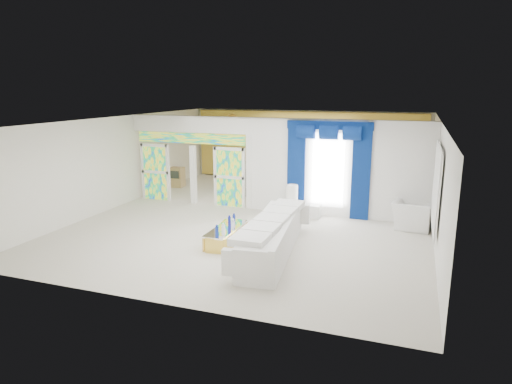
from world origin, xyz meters
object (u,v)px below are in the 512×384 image
at_px(coffee_table, 226,236).
at_px(console_table, 301,210).
at_px(grand_piano, 250,175).
at_px(armchair, 412,214).
at_px(white_sofa, 273,237).

distance_m(coffee_table, console_table, 3.28).
distance_m(console_table, grand_piano, 4.75).
distance_m(coffee_table, armchair, 5.42).
bearing_deg(grand_piano, coffee_table, -78.08).
bearing_deg(console_table, grand_piano, 129.95).
bearing_deg(console_table, coffee_table, -111.97).
distance_m(white_sofa, grand_piano, 7.66).
height_order(white_sofa, grand_piano, grand_piano).
relative_size(console_table, grand_piano, 0.69).
bearing_deg(coffee_table, armchair, 33.94).
bearing_deg(white_sofa, grand_piano, 107.69).
height_order(console_table, grand_piano, grand_piano).
xyz_separation_m(coffee_table, grand_piano, (-1.82, 6.68, 0.25)).
xyz_separation_m(white_sofa, armchair, (3.15, 3.33, 0.00)).
distance_m(armchair, grand_piano, 7.30).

